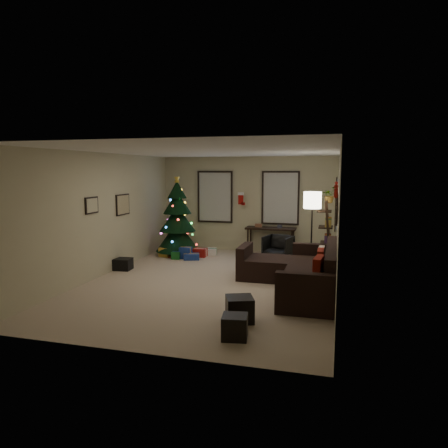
{
  "coord_description": "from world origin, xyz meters",
  "views": [
    {
      "loc": [
        2.47,
        -8.09,
        2.33
      ],
      "look_at": [
        0.1,
        0.6,
        1.15
      ],
      "focal_mm": 33.27,
      "sensor_mm": 36.0,
      "label": 1
    }
  ],
  "objects_px": {
    "christmas_tree": "(177,222)",
    "desk_chair": "(278,247)",
    "sofa": "(300,273)",
    "bookshelf": "(328,238)",
    "desk": "(271,231)"
  },
  "relations": [
    {
      "from": "sofa",
      "to": "desk_chair",
      "type": "xyz_separation_m",
      "value": [
        -0.79,
        2.56,
        0.02
      ]
    },
    {
      "from": "christmas_tree",
      "to": "sofa",
      "type": "bearing_deg",
      "value": -34.48
    },
    {
      "from": "sofa",
      "to": "desk",
      "type": "relative_size",
      "value": 2.14
    },
    {
      "from": "desk_chair",
      "to": "bookshelf",
      "type": "height_order",
      "value": "bookshelf"
    },
    {
      "from": "desk",
      "to": "bookshelf",
      "type": "relative_size",
      "value": 0.84
    },
    {
      "from": "christmas_tree",
      "to": "desk",
      "type": "xyz_separation_m",
      "value": [
        2.46,
        0.77,
        -0.27
      ]
    },
    {
      "from": "christmas_tree",
      "to": "desk_chair",
      "type": "height_order",
      "value": "christmas_tree"
    },
    {
      "from": "desk",
      "to": "bookshelf",
      "type": "bearing_deg",
      "value": -47.47
    },
    {
      "from": "christmas_tree",
      "to": "sofa",
      "type": "xyz_separation_m",
      "value": [
        3.54,
        -2.43,
        -0.62
      ]
    },
    {
      "from": "christmas_tree",
      "to": "desk",
      "type": "bearing_deg",
      "value": 17.45
    },
    {
      "from": "sofa",
      "to": "desk_chair",
      "type": "height_order",
      "value": "sofa"
    },
    {
      "from": "sofa",
      "to": "desk_chair",
      "type": "bearing_deg",
      "value": 107.08
    },
    {
      "from": "christmas_tree",
      "to": "desk",
      "type": "relative_size",
      "value": 1.62
    },
    {
      "from": "desk",
      "to": "desk_chair",
      "type": "relative_size",
      "value": 2.16
    },
    {
      "from": "sofa",
      "to": "bookshelf",
      "type": "bearing_deg",
      "value": 72.11
    }
  ]
}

